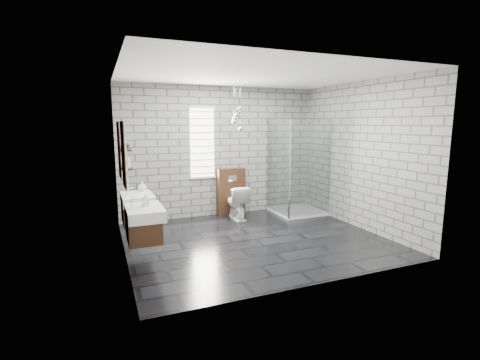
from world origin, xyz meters
TOP-DOWN VIEW (x-y plane):
  - floor at (0.00, 0.00)m, footprint 4.20×3.60m
  - ceiling at (0.00, 0.00)m, footprint 4.20×3.60m
  - wall_back at (0.00, 1.81)m, footprint 4.20×0.02m
  - wall_front at (0.00, -1.81)m, footprint 4.20×0.02m
  - wall_left at (-2.11, 0.00)m, footprint 0.02×3.60m
  - wall_right at (2.11, 0.00)m, footprint 0.02×3.60m
  - vanity_left at (-1.91, -0.51)m, footprint 0.47×0.70m
  - vanity_right at (-1.91, 0.39)m, footprint 0.47×0.70m
  - shelf_lower at (-2.03, -0.05)m, footprint 0.14×0.30m
  - shelf_upper at (-2.03, -0.05)m, footprint 0.14×0.30m
  - window at (-0.40, 1.78)m, footprint 0.56×0.05m
  - cistern_panel at (0.19, 1.70)m, footprint 0.60×0.20m
  - flush_plate at (0.19, 1.60)m, footprint 0.18×0.01m
  - shower_enclosure at (1.50, 1.18)m, footprint 1.00×1.00m
  - pendant_cluster at (0.20, 1.37)m, footprint 0.27×0.23m
  - toilet at (0.19, 1.36)m, footprint 0.40×0.68m
  - soap_bottle_a at (-1.84, -0.47)m, footprint 0.10×0.10m
  - soap_bottle_b at (-1.76, 0.62)m, footprint 0.15×0.15m
  - soap_bottle_c at (-2.02, -0.17)m, footprint 0.08×0.08m
  - vase at (-2.02, 0.04)m, footprint 0.12×0.12m

SIDE VIEW (x-z plane):
  - floor at x=0.00m, z-range -0.02..0.00m
  - toilet at x=0.19m, z-range 0.00..0.68m
  - cistern_panel at x=0.19m, z-range 0.00..1.00m
  - shower_enclosure at x=1.50m, z-range -0.51..1.52m
  - vanity_left at x=-1.91m, z-range -0.03..1.54m
  - vanity_right at x=-1.91m, z-range -0.03..1.54m
  - flush_plate at x=0.19m, z-range 0.74..0.86m
  - soap_bottle_b at x=-1.76m, z-range 0.85..1.01m
  - soap_bottle_a at x=-1.84m, z-range 0.85..1.03m
  - shelf_lower at x=-2.03m, z-range 1.31..1.33m
  - wall_back at x=0.00m, z-range 0.00..2.70m
  - wall_front at x=0.00m, z-range 0.00..2.70m
  - wall_left at x=-2.11m, z-range 0.00..2.70m
  - wall_right at x=2.11m, z-range 0.00..2.70m
  - soap_bottle_c at x=-2.02m, z-range 1.33..1.52m
  - window at x=-0.40m, z-range 0.81..2.29m
  - shelf_upper at x=-2.03m, z-range 1.57..1.59m
  - vase at x=-2.02m, z-range 1.59..1.70m
  - pendant_cluster at x=0.20m, z-range 1.60..2.51m
  - ceiling at x=0.00m, z-range 2.70..2.72m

